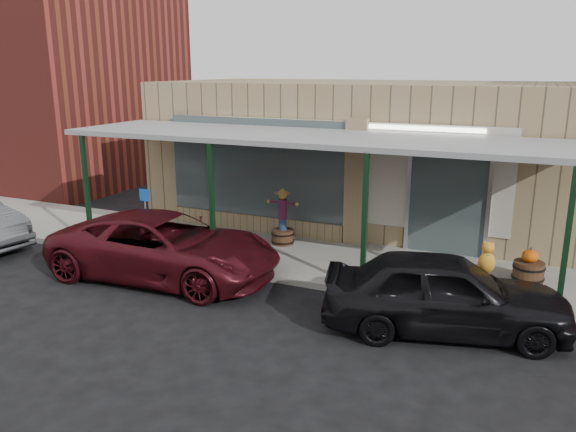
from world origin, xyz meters
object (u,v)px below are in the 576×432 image
at_px(parked_sedan, 445,293).
at_px(car_maroon, 165,247).
at_px(barrel_pumpkin, 529,269).
at_px(barrel_scarecrow, 283,225).
at_px(handicap_sign, 145,209).

bearing_deg(parked_sedan, car_maroon, 73.80).
xyz_separation_m(parked_sedan, car_maroon, (-6.17, 0.21, -0.01)).
height_order(parked_sedan, car_maroon, parked_sedan).
height_order(barrel_pumpkin, parked_sedan, parked_sedan).
xyz_separation_m(barrel_pumpkin, parked_sedan, (-1.34, -2.87, 0.32)).
distance_m(barrel_scarecrow, car_maroon, 3.32).
relative_size(barrel_pumpkin, parked_sedan, 0.17).
bearing_deg(barrel_scarecrow, barrel_pumpkin, -14.28).
height_order(barrel_scarecrow, handicap_sign, barrel_scarecrow).
bearing_deg(parked_sedan, barrel_pumpkin, -39.29).
bearing_deg(barrel_scarecrow, parked_sedan, -45.98).
relative_size(handicap_sign, car_maroon, 0.28).
relative_size(barrel_scarecrow, car_maroon, 0.28).
bearing_deg(parked_sedan, barrel_scarecrow, 41.49).
distance_m(barrel_pumpkin, parked_sedan, 3.18).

